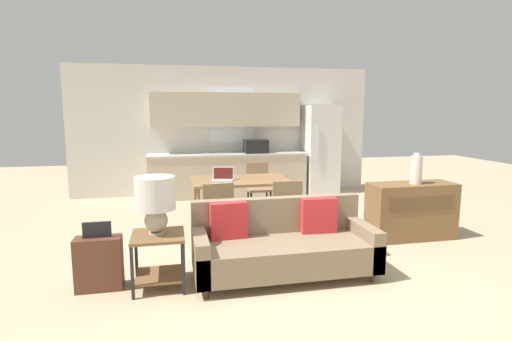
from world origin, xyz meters
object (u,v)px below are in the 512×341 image
(credenza, at_px, (411,211))
(side_table, at_px, (159,251))
(refrigerator, at_px, (320,149))
(dining_table, at_px, (240,183))
(dining_chair_near_left, at_px, (217,211))
(couch, at_px, (282,245))
(dining_chair_near_right, at_px, (285,208))
(laptop, at_px, (223,177))
(suitcase, at_px, (99,263))
(dining_chair_far_right, at_px, (258,185))
(table_lamp, at_px, (155,199))
(vase, at_px, (416,169))

(credenza, bearing_deg, side_table, -165.69)
(refrigerator, relative_size, dining_table, 1.30)
(dining_chair_near_left, bearing_deg, couch, 115.86)
(dining_chair_near_right, bearing_deg, couch, 74.97)
(couch, distance_m, laptop, 1.93)
(refrigerator, relative_size, dining_chair_near_right, 2.18)
(refrigerator, xyz_separation_m, side_table, (-3.35, -4.17, -0.57))
(dining_chair_near_left, bearing_deg, suitcase, 33.83)
(credenza, relative_size, dining_chair_near_right, 1.38)
(dining_chair_far_right, bearing_deg, side_table, -118.61)
(dining_table, distance_m, side_table, 2.28)
(table_lamp, bearing_deg, dining_chair_far_right, 58.67)
(dining_table, height_order, vase, vase)
(couch, relative_size, credenza, 1.61)
(refrigerator, bearing_deg, suitcase, -133.79)
(couch, bearing_deg, refrigerator, 63.72)
(vase, distance_m, dining_chair_near_left, 2.78)
(refrigerator, bearing_deg, dining_chair_far_right, -140.19)
(couch, distance_m, table_lamp, 1.45)
(refrigerator, distance_m, suitcase, 5.72)
(side_table, height_order, laptop, laptop)
(credenza, relative_size, dining_chair_near_left, 1.38)
(side_table, xyz_separation_m, suitcase, (-0.59, 0.07, -0.10))
(laptop, bearing_deg, suitcase, -114.24)
(couch, height_order, suitcase, couch)
(dining_table, height_order, table_lamp, table_lamp)
(table_lamp, relative_size, laptop, 1.55)
(dining_table, xyz_separation_m, suitcase, (-1.77, -1.86, -0.41))
(table_lamp, bearing_deg, couch, 1.05)
(vase, height_order, dining_chair_near_left, vase)
(dining_chair_near_left, relative_size, suitcase, 1.25)
(credenza, bearing_deg, laptop, 158.23)
(vase, xyz_separation_m, dining_chair_near_right, (-1.80, 0.22, -0.50))
(dining_table, bearing_deg, laptop, -169.64)
(dining_chair_far_right, height_order, suitcase, dining_chair_far_right)
(dining_table, distance_m, dining_chair_near_right, 1.00)
(dining_chair_near_right, bearing_deg, laptop, -44.96)
(refrigerator, distance_m, couch, 4.64)
(couch, xyz_separation_m, side_table, (-1.31, -0.05, 0.05))
(dining_chair_near_left, bearing_deg, side_table, 52.45)
(vase, bearing_deg, side_table, -166.20)
(credenza, bearing_deg, table_lamp, -166.17)
(dining_chair_near_left, relative_size, laptop, 2.32)
(credenza, distance_m, dining_chair_near_right, 1.80)
(dining_chair_far_right, bearing_deg, suitcase, -127.49)
(table_lamp, xyz_separation_m, vase, (3.46, 0.82, 0.07))
(couch, relative_size, table_lamp, 3.32)
(dining_chair_near_left, bearing_deg, laptop, -107.24)
(vase, bearing_deg, suitcase, -169.11)
(dining_table, bearing_deg, couch, -85.96)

